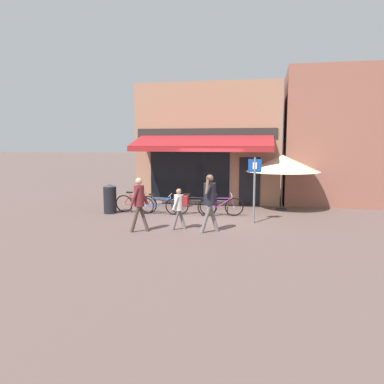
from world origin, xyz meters
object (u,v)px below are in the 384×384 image
Objects in this scene: bicycle_black at (194,205)px; bicycle_purple at (220,206)px; parking_sign at (254,183)px; litter_bin at (110,199)px; bicycle_blue at (159,205)px; pedestrian_adult at (210,197)px; cafe_parasol at (283,163)px; pedestrian_child at (180,204)px; pedestrian_second_adult at (139,199)px; bicycle_red at (136,203)px.

bicycle_black is 1.03× the size of bicycle_purple.
parking_sign reaches higher than bicycle_black.
parking_sign is at bearing -7.45° from litter_bin.
bicycle_black is (1.30, 0.20, 0.00)m from bicycle_blue.
pedestrian_adult is 4.95m from cafe_parasol.
cafe_parasol is at bearing -131.71° from pedestrian_child.
litter_bin reaches higher than bicycle_black.
pedestrian_second_adult is at bearing -112.91° from bicycle_black.
bicycle_blue is at bearing 3.06° from litter_bin.
bicycle_red is at bearing -49.53° from pedestrian_child.
cafe_parasol is at bearing -137.82° from pedestrian_second_adult.
bicycle_blue is 0.99× the size of pedestrian_adult.
cafe_parasol is (4.43, 4.66, 0.86)m from pedestrian_second_adult.
bicycle_black is at bearing 5.29° from litter_bin.
cafe_parasol is (2.31, 4.30, 0.80)m from pedestrian_adult.
pedestrian_adult is 2.06m from parking_sign.
bicycle_purple reaches higher than bicycle_black.
pedestrian_adult reaches higher than bicycle_red.
cafe_parasol is (3.30, 1.69, 1.54)m from bicycle_black.
bicycle_purple is 3.27m from cafe_parasol.
bicycle_red is 3.23m from pedestrian_second_adult.
bicycle_purple is at bearing 143.38° from parking_sign.
bicycle_red is 0.94× the size of pedestrian_adult.
bicycle_red is 4.78m from parking_sign.
bicycle_blue is at bearing -57.61° from pedestrian_adult.
bicycle_black is at bearing 8.23° from bicycle_blue.
bicycle_blue is 1.31m from bicycle_black.
bicycle_red is at bearing 15.07° from litter_bin.
pedestrian_adult is at bearing -28.58° from litter_bin.
bicycle_red is at bearing 165.94° from bicycle_purple.
pedestrian_second_adult is (0.17, -2.78, 0.68)m from bicycle_blue.
cafe_parasol is (4.60, 1.88, 1.54)m from bicycle_blue.
pedestrian_second_adult is 3.45m from litter_bin.
parking_sign is 2.94m from cafe_parasol.
parking_sign is at bearing -154.50° from pedestrian_second_adult.
pedestrian_child is at bearing -126.21° from bicycle_purple.
pedestrian_second_adult reaches higher than litter_bin.
bicycle_red is 0.95× the size of bicycle_blue.
cafe_parasol is at bearing 21.89° from bicycle_blue.
pedestrian_second_adult is 3.94m from parking_sign.
pedestrian_second_adult is 0.75× the size of parking_sign.
pedestrian_adult is at bearing 167.19° from pedestrian_child.
bicycle_blue is 2.32m from bicycle_purple.
bicycle_blue is 2.65m from pedestrian_child.
bicycle_purple is at bearing -0.12° from bicycle_red.
parking_sign reaches higher than litter_bin.
parking_sign is (4.57, -0.98, 1.01)m from bicycle_red.
pedestrian_adult is at bearing -46.95° from bicycle_blue.
bicycle_blue is 1.35× the size of pedestrian_child.
pedestrian_second_adult reaches higher than bicycle_black.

